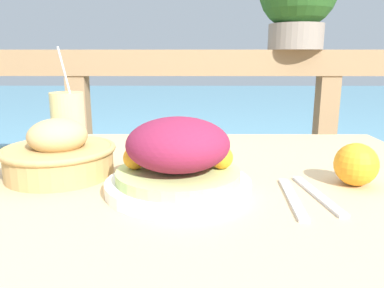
% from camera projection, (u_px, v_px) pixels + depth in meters
% --- Properties ---
extents(patio_table, '(0.98, 0.79, 0.73)m').
position_uv_depth(patio_table, '(209.00, 227.00, 0.76)').
color(patio_table, tan).
rests_on(patio_table, ground_plane).
extents(railing_fence, '(2.80, 0.08, 0.98)m').
position_uv_depth(railing_fence, '(202.00, 125.00, 1.39)').
color(railing_fence, '#937551').
rests_on(railing_fence, ground_plane).
extents(sea_backdrop, '(12.00, 4.00, 0.51)m').
position_uv_depth(sea_backdrop, '(197.00, 125.00, 3.93)').
color(sea_backdrop, '#568EA8').
rests_on(sea_backdrop, ground_plane).
extents(salad_plate, '(0.25, 0.25, 0.13)m').
position_uv_depth(salad_plate, '(178.00, 160.00, 0.64)').
color(salad_plate, white).
rests_on(salad_plate, patio_table).
extents(drink_glass, '(0.08, 0.08, 0.25)m').
position_uv_depth(drink_glass, '(68.00, 123.00, 0.90)').
color(drink_glass, '#DBCC7F').
rests_on(drink_glass, patio_table).
extents(bread_basket, '(0.22, 0.22, 0.11)m').
position_uv_depth(bread_basket, '(59.00, 154.00, 0.73)').
color(bread_basket, tan).
rests_on(bread_basket, patio_table).
extents(fork, '(0.03, 0.18, 0.00)m').
position_uv_depth(fork, '(292.00, 198.00, 0.61)').
color(fork, silver).
rests_on(fork, patio_table).
extents(knife, '(0.04, 0.18, 0.00)m').
position_uv_depth(knife, '(317.00, 195.00, 0.63)').
color(knife, silver).
rests_on(knife, patio_table).
extents(orange_near_basket, '(0.08, 0.08, 0.08)m').
position_uv_depth(orange_near_basket, '(356.00, 164.00, 0.67)').
color(orange_near_basket, orange).
rests_on(orange_near_basket, patio_table).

